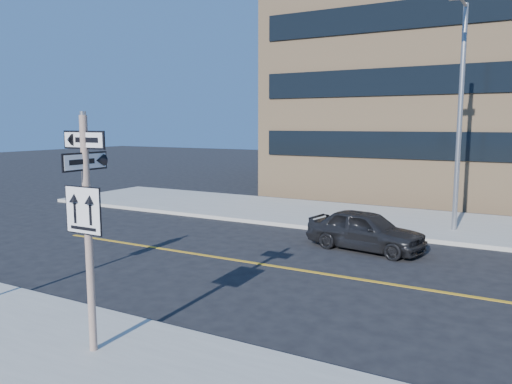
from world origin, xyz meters
The scene contains 5 objects.
ground centered at (0.00, 0.00, 0.00)m, with size 120.00×120.00×0.00m, color black.
sign_pole centered at (0.00, -2.51, 2.44)m, with size 0.92×0.92×4.06m.
parked_car_a centered at (1.86, 7.08, 0.64)m, with size 3.78×1.52×1.29m, color black.
streetlight_a centered at (4.00, 10.76, 4.76)m, with size 0.55×2.25×8.00m.
building_brick centered at (2.00, 25.00, 9.00)m, with size 18.00×18.00×18.00m, color tan.
Camera 1 is at (6.41, -8.24, 4.01)m, focal length 35.00 mm.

